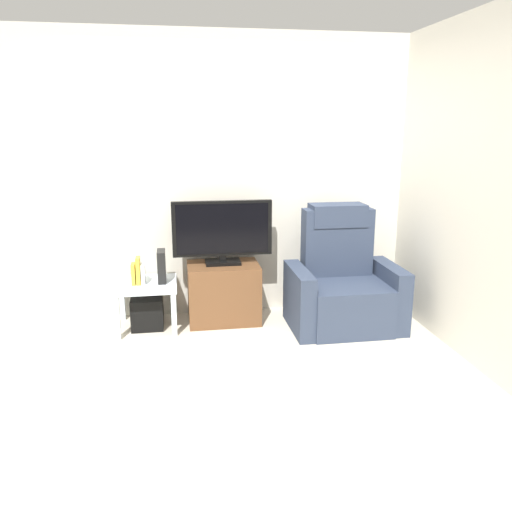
% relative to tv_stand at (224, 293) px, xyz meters
% --- Properties ---
extents(ground_plane, '(6.40, 6.40, 0.00)m').
position_rel_tv_stand_xyz_m(ground_plane, '(-0.07, -0.84, -0.27)').
color(ground_plane, beige).
extents(wall_back, '(6.40, 0.06, 2.60)m').
position_rel_tv_stand_xyz_m(wall_back, '(-0.07, 0.29, 1.03)').
color(wall_back, beige).
rests_on(wall_back, ground).
extents(wall_side, '(0.06, 4.48, 2.60)m').
position_rel_tv_stand_xyz_m(wall_side, '(1.81, -0.84, 1.03)').
color(wall_side, beige).
rests_on(wall_side, ground).
extents(tv_stand, '(0.65, 0.45, 0.55)m').
position_rel_tv_stand_xyz_m(tv_stand, '(0.00, 0.00, 0.00)').
color(tv_stand, brown).
rests_on(tv_stand, ground).
extents(television, '(0.90, 0.20, 0.58)m').
position_rel_tv_stand_xyz_m(television, '(-0.00, 0.02, 0.58)').
color(television, black).
rests_on(television, tv_stand).
extents(recliner_armchair, '(0.98, 0.78, 1.08)m').
position_rel_tv_stand_xyz_m(recliner_armchair, '(1.06, -0.25, 0.10)').
color(recliner_armchair, '#2D384C').
rests_on(recliner_armchair, ground).
extents(side_table, '(0.54, 0.54, 0.42)m').
position_rel_tv_stand_xyz_m(side_table, '(-0.70, -0.05, 0.08)').
color(side_table, silver).
rests_on(side_table, ground).
extents(subwoofer_box, '(0.28, 0.28, 0.28)m').
position_rel_tv_stand_xyz_m(subwoofer_box, '(-0.70, -0.05, -0.13)').
color(subwoofer_box, black).
rests_on(subwoofer_box, ground).
extents(book_leftmost, '(0.03, 0.13, 0.18)m').
position_rel_tv_stand_xyz_m(book_leftmost, '(-0.80, -0.07, 0.24)').
color(book_leftmost, gold).
rests_on(book_leftmost, side_table).
extents(book_middle, '(0.03, 0.13, 0.24)m').
position_rel_tv_stand_xyz_m(book_middle, '(-0.75, -0.07, 0.27)').
color(book_middle, gold).
rests_on(book_middle, side_table).
extents(book_rightmost, '(0.03, 0.11, 0.18)m').
position_rel_tv_stand_xyz_m(book_rightmost, '(-0.71, -0.07, 0.24)').
color(book_rightmost, white).
rests_on(book_rightmost, side_table).
extents(game_console, '(0.07, 0.20, 0.29)m').
position_rel_tv_stand_xyz_m(game_console, '(-0.55, -0.04, 0.29)').
color(game_console, black).
rests_on(game_console, side_table).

